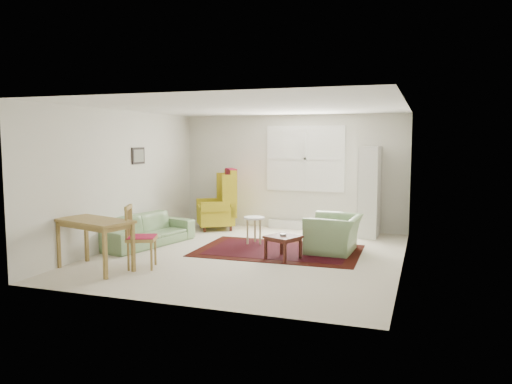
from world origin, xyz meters
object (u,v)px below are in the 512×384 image
(armchair, at_px, (334,230))
(cabinet, at_px, (370,192))
(sofa, at_px, (146,224))
(desk_chair, at_px, (142,237))
(desk, at_px, (95,245))
(coffee_table, at_px, (283,247))
(stool, at_px, (254,230))
(wingback_chair, at_px, (215,199))

(armchair, distance_m, cabinet, 1.82)
(sofa, height_order, desk_chair, desk_chair)
(sofa, distance_m, cabinet, 4.47)
(desk, bearing_deg, coffee_table, 31.95)
(stool, height_order, desk, desk)
(cabinet, bearing_deg, stool, -141.12)
(sofa, relative_size, wingback_chair, 1.44)
(wingback_chair, height_order, desk_chair, wingback_chair)
(coffee_table, distance_m, desk, 2.95)
(desk_chair, bearing_deg, cabinet, -59.58)
(coffee_table, xyz_separation_m, cabinet, (1.12, 2.48, 0.71))
(wingback_chair, relative_size, desk, 1.10)
(coffee_table, relative_size, desk_chair, 0.50)
(stool, bearing_deg, desk_chair, -115.49)
(armchair, height_order, stool, armchair)
(wingback_chair, distance_m, cabinet, 3.30)
(coffee_table, height_order, desk_chair, desk_chair)
(cabinet, bearing_deg, desk, -130.50)
(desk, distance_m, desk_chair, 0.70)
(cabinet, relative_size, desk, 1.51)
(desk, bearing_deg, armchair, 36.38)
(wingback_chair, xyz_separation_m, coffee_table, (2.16, -2.18, -0.47))
(stool, bearing_deg, wingback_chair, 137.67)
(coffee_table, bearing_deg, sofa, 174.84)
(desk_chair, bearing_deg, armchair, -72.48)
(armchair, distance_m, wingback_chair, 3.18)
(cabinet, bearing_deg, wingback_chair, -173.36)
(armchair, xyz_separation_m, cabinet, (0.42, 1.69, 0.52))
(stool, xyz_separation_m, cabinet, (1.96, 1.50, 0.65))
(wingback_chair, bearing_deg, sofa, -49.01)
(armchair, distance_m, desk_chair, 3.29)
(armchair, bearing_deg, stool, -94.44)
(sofa, bearing_deg, stool, -55.29)
(wingback_chair, bearing_deg, desk, -38.09)
(cabinet, height_order, desk, cabinet)
(stool, bearing_deg, armchair, -6.80)
(desk_chair, bearing_deg, sofa, 8.62)
(stool, bearing_deg, desk, -123.21)
(sofa, distance_m, desk_chair, 1.70)
(sofa, relative_size, desk, 1.59)
(armchair, bearing_deg, coffee_table, -38.77)
(sofa, distance_m, coffee_table, 2.74)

